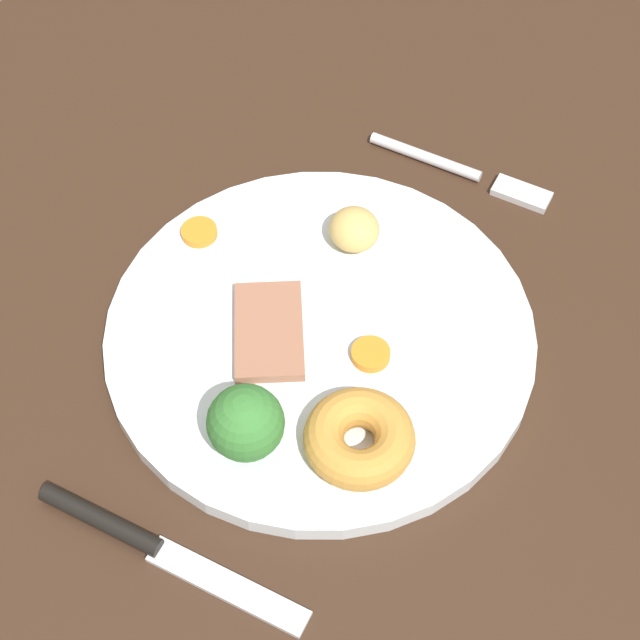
% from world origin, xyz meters
% --- Properties ---
extents(dining_table, '(1.20, 0.84, 0.04)m').
position_xyz_m(dining_table, '(0.00, 0.00, 0.02)').
color(dining_table, '#382316').
rests_on(dining_table, ground).
extents(dinner_plate, '(0.30, 0.30, 0.01)m').
position_xyz_m(dinner_plate, '(-0.02, 0.02, 0.04)').
color(dinner_plate, white).
rests_on(dinner_plate, dining_table).
extents(meat_slice_main, '(0.09, 0.08, 0.01)m').
position_xyz_m(meat_slice_main, '(0.00, -0.01, 0.05)').
color(meat_slice_main, '#9E664C').
rests_on(meat_slice_main, dinner_plate).
extents(yorkshire_pudding, '(0.07, 0.07, 0.03)m').
position_xyz_m(yorkshire_pudding, '(0.05, 0.09, 0.06)').
color(yorkshire_pudding, '#C68938').
rests_on(yorkshire_pudding, dinner_plate).
extents(roast_potato_left, '(0.05, 0.05, 0.03)m').
position_xyz_m(roast_potato_left, '(-0.10, 0.01, 0.06)').
color(roast_potato_left, '#D8B260').
rests_on(roast_potato_left, dinner_plate).
extents(carrot_coin_front, '(0.03, 0.03, 0.01)m').
position_xyz_m(carrot_coin_front, '(-0.02, 0.06, 0.05)').
color(carrot_coin_front, orange).
rests_on(carrot_coin_front, dinner_plate).
extents(carrot_coin_back, '(0.03, 0.03, 0.01)m').
position_xyz_m(carrot_coin_back, '(-0.05, -0.10, 0.05)').
color(carrot_coin_back, orange).
rests_on(carrot_coin_back, dinner_plate).
extents(broccoli_floret, '(0.05, 0.05, 0.05)m').
position_xyz_m(broccoli_floret, '(0.08, 0.02, 0.08)').
color(broccoli_floret, '#8CB766').
rests_on(broccoli_floret, dinner_plate).
extents(fork, '(0.02, 0.15, 0.01)m').
position_xyz_m(fork, '(-0.22, 0.05, 0.04)').
color(fork, silver).
rests_on(fork, dining_table).
extents(knife, '(0.02, 0.19, 0.01)m').
position_xyz_m(knife, '(0.16, 0.00, 0.04)').
color(knife, black).
rests_on(knife, dining_table).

